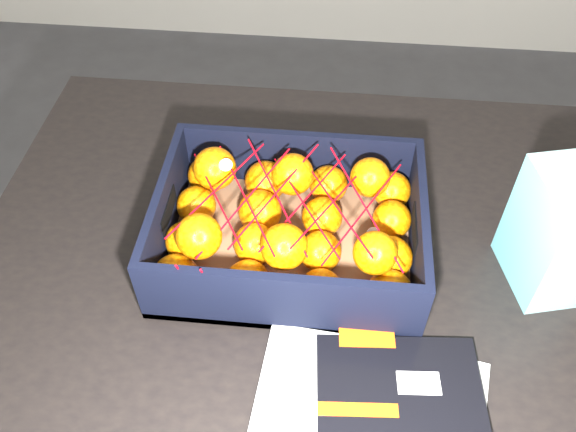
{
  "coord_description": "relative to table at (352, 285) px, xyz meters",
  "views": [
    {
      "loc": [
        -0.05,
        -0.67,
        1.48
      ],
      "look_at": [
        -0.11,
        -0.11,
        0.86
      ],
      "focal_mm": 37.65,
      "sensor_mm": 36.0,
      "label": 1
    }
  ],
  "objects": [
    {
      "name": "produce_crate",
      "position": [
        -0.1,
        -0.01,
        0.14
      ],
      "size": [
        0.39,
        0.29,
        0.12
      ],
      "color": "brown",
      "rests_on": "table"
    },
    {
      "name": "retail_carton",
      "position": [
        0.27,
        -0.03,
        0.2
      ],
      "size": [
        0.11,
        0.15,
        0.19
      ],
      "primitive_type": "cube",
      "rotation": [
        0.0,
        0.0,
        0.25
      ],
      "color": "white",
      "rests_on": "table"
    },
    {
      "name": "mesh_net",
      "position": [
        -0.11,
        -0.02,
        0.21
      ],
      "size": [
        0.32,
        0.26,
        0.09
      ],
      "color": "#BA0613",
      "rests_on": "clementine_heap"
    },
    {
      "name": "table",
      "position": [
        0.0,
        0.0,
        0.0
      ],
      "size": [
        1.2,
        0.8,
        0.75
      ],
      "color": "black",
      "rests_on": "ground"
    },
    {
      "name": "clementine_heap",
      "position": [
        -0.11,
        -0.01,
        0.16
      ],
      "size": [
        0.37,
        0.27,
        0.12
      ],
      "color": "orange",
      "rests_on": "produce_crate"
    },
    {
      "name": "ground",
      "position": [
        0.01,
        0.07,
        -0.65
      ],
      "size": [
        3.5,
        3.5,
        0.0
      ],
      "primitive_type": "plane",
      "color": "#3C3C3E",
      "rests_on": "ground"
    }
  ]
}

